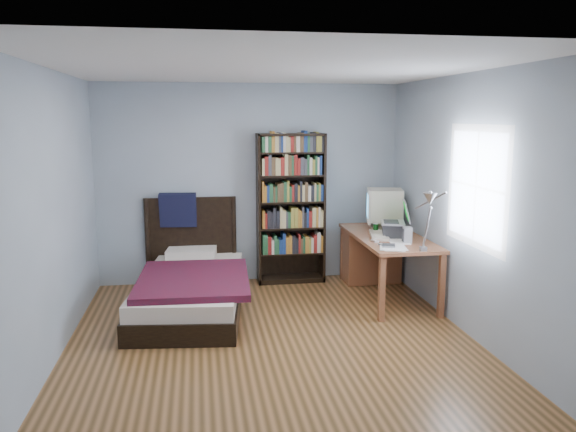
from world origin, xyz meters
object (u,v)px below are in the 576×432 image
object	(u,v)px
laptop	(394,227)
soda_can	(376,228)
crt_monitor	(384,206)
keyboard	(379,235)
desk	(375,252)
bookshelf	(291,208)
bed	(191,285)
desk_lamp	(429,205)
speaker	(407,235)

from	to	relation	value
laptop	soda_can	size ratio (longest dim) A/B	3.91
crt_monitor	keyboard	distance (m)	0.59
desk	bookshelf	size ratio (longest dim) A/B	0.88
bed	laptop	bearing A→B (deg)	-1.34
desk_lamp	speaker	world-z (taller)	desk_lamp
speaker	laptop	bearing A→B (deg)	100.74
desk	crt_monitor	world-z (taller)	crt_monitor
crt_monitor	desk_lamp	world-z (taller)	desk_lamp
keyboard	soda_can	world-z (taller)	soda_can
bed	desk_lamp	bearing A→B (deg)	-27.78
crt_monitor	bookshelf	size ratio (longest dim) A/B	0.28
laptop	soda_can	world-z (taller)	laptop
laptop	desk	bearing A→B (deg)	95.18
soda_can	bed	bearing A→B (deg)	-175.08
bookshelf	bed	bearing A→B (deg)	-147.05
desk	bed	world-z (taller)	bed
desk_lamp	keyboard	bearing A→B (deg)	94.75
desk_lamp	bookshelf	distance (m)	2.24
desk	laptop	xyz separation A→B (m)	(0.05, -0.53, 0.43)
keyboard	desk	bearing A→B (deg)	89.48
keyboard	speaker	distance (m)	0.41
desk	bookshelf	world-z (taller)	bookshelf
laptop	desk_lamp	distance (m)	1.20
laptop	bookshelf	xyz separation A→B (m)	(-1.06, 0.87, 0.10)
desk	bed	bearing A→B (deg)	-168.00
soda_can	desk	bearing A→B (deg)	72.56
speaker	bed	distance (m)	2.44
soda_can	bed	xyz separation A→B (m)	(-2.17, -0.19, -0.53)
speaker	bookshelf	xyz separation A→B (m)	(-1.09, 1.20, 0.13)
desk_lamp	keyboard	xyz separation A→B (m)	(-0.09, 1.14, -0.53)
desk_lamp	soda_can	world-z (taller)	desk_lamp
bed	desk	bearing A→B (deg)	12.00
desk_lamp	soda_can	distance (m)	1.45
laptop	keyboard	distance (m)	0.20
desk	speaker	size ratio (longest dim) A/B	9.46
speaker	soda_can	size ratio (longest dim) A/B	1.63
laptop	keyboard	bearing A→B (deg)	173.02
laptop	speaker	xyz separation A→B (m)	(0.03, -0.33, -0.03)
crt_monitor	soda_can	bearing A→B (deg)	-124.12
crt_monitor	desk_lamp	xyz separation A→B (m)	(-0.12, -1.63, 0.27)
speaker	bed	world-z (taller)	bed
bookshelf	bed	size ratio (longest dim) A/B	0.84
laptop	bed	size ratio (longest dim) A/B	0.19
crt_monitor	bookshelf	world-z (taller)	bookshelf
laptop	bed	xyz separation A→B (m)	(-2.31, 0.05, -0.59)
desk	soda_can	bearing A→B (deg)	-107.44
laptop	bed	world-z (taller)	bed
laptop	bookshelf	size ratio (longest dim) A/B	0.22
desk	laptop	distance (m)	0.69
desk_lamp	speaker	size ratio (longest dim) A/B	3.85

